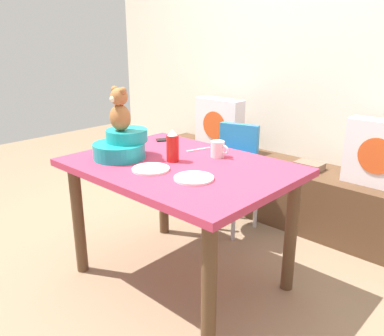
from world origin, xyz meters
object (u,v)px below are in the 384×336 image
(pillow_floral_left, at_px, (219,124))
(dinner_plate_far, at_px, (151,169))
(dining_table, at_px, (180,182))
(dinner_plate_near, at_px, (194,178))
(highchair, at_px, (232,163))
(infant_seat_teal, at_px, (122,146))
(ketchup_bottle, at_px, (173,146))
(teddy_bear, at_px, (120,110))
(cell_phone, at_px, (167,140))
(book_stack, at_px, (309,166))
(pillow_floral_right, at_px, (380,154))
(coffee_mug, at_px, (218,149))

(pillow_floral_left, distance_m, dinner_plate_far, 1.50)
(dining_table, bearing_deg, dinner_plate_near, -30.27)
(pillow_floral_left, bearing_deg, dinner_plate_far, -64.91)
(pillow_floral_left, height_order, highchair, pillow_floral_left)
(infant_seat_teal, bearing_deg, ketchup_bottle, 28.99)
(teddy_bear, xyz_separation_m, cell_phone, (-0.10, 0.45, -0.27))
(pillow_floral_left, xyz_separation_m, book_stack, (0.86, 0.02, -0.19))
(book_stack, distance_m, teddy_bear, 1.53)
(dining_table, xyz_separation_m, dinner_plate_far, (-0.03, -0.18, 0.11))
(pillow_floral_right, xyz_separation_m, dinner_plate_near, (-0.46, -1.31, 0.07))
(infant_seat_teal, relative_size, dinner_plate_far, 1.65)
(teddy_bear, distance_m, cell_phone, 0.54)
(dining_table, height_order, teddy_bear, teddy_bear)
(pillow_floral_right, bearing_deg, infant_seat_teal, -127.68)
(coffee_mug, relative_size, dinner_plate_near, 0.60)
(pillow_floral_left, xyz_separation_m, coffee_mug, (0.74, -0.93, 0.11))
(pillow_floral_right, height_order, cell_phone, pillow_floral_right)
(infant_seat_teal, height_order, cell_phone, infant_seat_teal)
(teddy_bear, bearing_deg, ketchup_bottle, 29.08)
(highchair, height_order, teddy_bear, teddy_bear)
(highchair, height_order, infant_seat_teal, infant_seat_teal)
(book_stack, relative_size, cell_phone, 1.39)
(coffee_mug, relative_size, cell_phone, 0.83)
(infant_seat_teal, relative_size, coffee_mug, 2.75)
(dining_table, bearing_deg, highchair, 105.23)
(book_stack, xyz_separation_m, ketchup_bottle, (-0.25, -1.19, 0.34))
(ketchup_bottle, bearing_deg, book_stack, 77.94)
(dinner_plate_far, bearing_deg, coffee_mug, 75.90)
(book_stack, bearing_deg, pillow_floral_left, -178.61)
(ketchup_bottle, bearing_deg, dinner_plate_near, -25.77)
(dinner_plate_near, bearing_deg, pillow_floral_left, 124.51)
(pillow_floral_left, bearing_deg, pillow_floral_right, 0.00)
(pillow_floral_right, relative_size, highchair, 0.56)
(highchair, bearing_deg, cell_phone, -116.50)
(ketchup_bottle, bearing_deg, cell_phone, 140.26)
(pillow_floral_right, distance_m, cell_phone, 1.41)
(pillow_floral_right, xyz_separation_m, book_stack, (-0.49, 0.02, -0.19))
(pillow_floral_left, distance_m, dining_table, 1.35)
(book_stack, xyz_separation_m, cell_phone, (-0.62, -0.88, 0.26))
(infant_seat_teal, relative_size, dinner_plate_near, 1.65)
(pillow_floral_left, height_order, coffee_mug, pillow_floral_left)
(cell_phone, bearing_deg, pillow_floral_right, -107.70)
(highchair, distance_m, ketchup_bottle, 0.82)
(pillow_floral_right, distance_m, book_stack, 0.53)
(pillow_floral_left, distance_m, coffee_mug, 1.20)
(dinner_plate_far, bearing_deg, ketchup_bottle, 98.16)
(pillow_floral_right, distance_m, infant_seat_teal, 1.67)
(dinner_plate_near, bearing_deg, ketchup_bottle, 154.23)
(cell_phone, bearing_deg, book_stack, -90.52)
(highchair, height_order, ketchup_bottle, ketchup_bottle)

